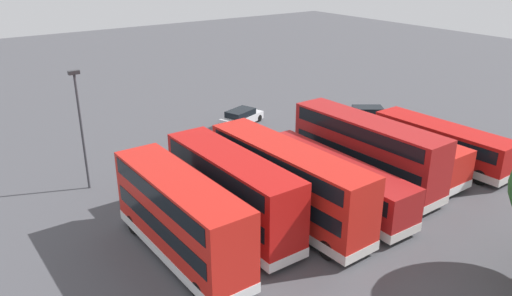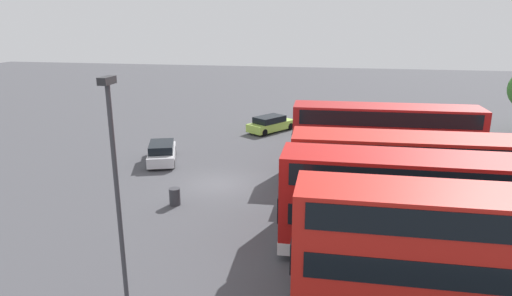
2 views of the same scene
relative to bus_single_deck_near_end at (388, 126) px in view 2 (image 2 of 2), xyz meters
The scene contains 12 objects.
ground_plane 15.59m from the bus_single_deck_near_end, 45.26° to the right, with size 140.00×140.00×0.00m, color #47474C.
bus_single_deck_near_end is the anchor object (origin of this frame).
bus_single_deck_second 3.88m from the bus_single_deck_near_end, 10.66° to the right, with size 2.81×10.14×2.95m.
bus_double_decker_third 7.30m from the bus_single_deck_near_end, ahead, with size 2.98×11.75×4.55m.
bus_single_deck_fourth 11.12m from the bus_single_deck_near_end, ahead, with size 2.61×11.91×2.95m.
bus_double_decker_fifth 14.75m from the bus_single_deck_near_end, ahead, with size 3.05×12.12×4.55m.
bus_double_decker_sixth 18.06m from the bus_single_deck_near_end, ahead, with size 2.73×10.48×4.55m.
bus_double_decker_seventh 21.77m from the bus_single_deck_near_end, ahead, with size 2.75×10.46×4.55m.
car_hatchback_silver 17.70m from the bus_single_deck_near_end, 65.62° to the right, with size 4.77×3.13×1.43m.
car_small_green 10.35m from the bus_single_deck_near_end, 106.48° to the right, with size 4.76×4.09×1.43m.
lamp_post_tall 25.81m from the bus_single_deck_near_end, 25.51° to the right, with size 0.70×0.30×8.10m.
waste_bin_yellow 19.09m from the bus_single_deck_near_end, 40.98° to the right, with size 0.60×0.60×0.95m, color #333338.
Camera 2 is at (24.95, 7.05, 9.82)m, focal length 31.37 mm.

